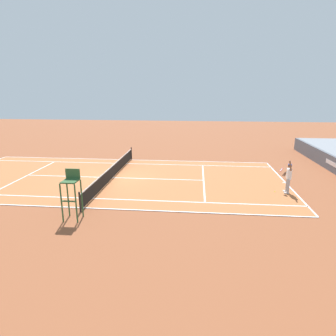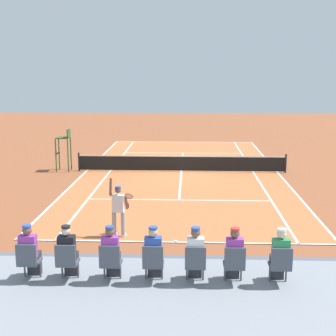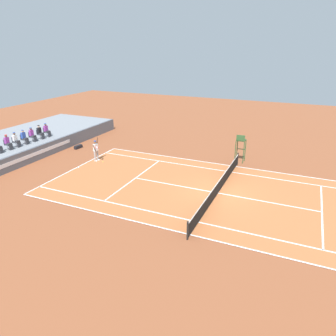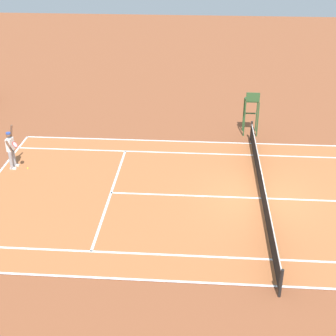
{
  "view_description": "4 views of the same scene",
  "coord_description": "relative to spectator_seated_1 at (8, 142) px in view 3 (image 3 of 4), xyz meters",
  "views": [
    {
      "loc": [
        19.21,
        5.84,
        6.05
      ],
      "look_at": [
        0.6,
        3.99,
        1.0
      ],
      "focal_mm": 30.93,
      "sensor_mm": 36.0,
      "label": 1
    },
    {
      "loc": [
        -0.42,
        27.56,
        5.69
      ],
      "look_at": [
        0.6,
        3.99,
        1.0
      ],
      "focal_mm": 52.23,
      "sensor_mm": 36.0,
      "label": 2
    },
    {
      "loc": [
        -18.87,
        -4.63,
        9.33
      ],
      "look_at": [
        0.6,
        3.99,
        1.0
      ],
      "focal_mm": 33.49,
      "sensor_mm": 36.0,
      "label": 3
    },
    {
      "loc": [
        -18.07,
        2.65,
        10.87
      ],
      "look_at": [
        0.6,
        3.99,
        1.0
      ],
      "focal_mm": 52.89,
      "sensor_mm": 36.0,
      "label": 4
    }
  ],
  "objects": [
    {
      "name": "umpire_chair",
      "position": [
        8.16,
        -17.69,
        -0.27
      ],
      "size": [
        0.77,
        0.77,
        2.44
      ],
      "color": "#2D562D",
      "rests_on": "ground"
    },
    {
      "name": "spectator_seated_6",
      "position": [
        4.41,
        0.0,
        0.0
      ],
      "size": [
        0.44,
        0.6,
        1.27
      ],
      "color": "#474C56",
      "rests_on": "bleacher_platform"
    },
    {
      "name": "court",
      "position": [
        1.4,
        -17.69,
        -1.82
      ],
      "size": [
        11.08,
        23.88,
        0.03
      ],
      "color": "#B76638",
      "rests_on": "ground"
    },
    {
      "name": "bleacher_platform",
      "position": [
        1.4,
        2.49,
        -1.22
      ],
      "size": [
        23.94,
        7.66,
        1.22
      ],
      "primitive_type": "cube",
      "color": "gray",
      "rests_on": "ground"
    },
    {
      "name": "spectator_seated_5",
      "position": [
        3.57,
        0.0,
        0.0
      ],
      "size": [
        0.44,
        0.6,
        1.27
      ],
      "color": "#474C56",
      "rests_on": "bleacher_platform"
    },
    {
      "name": "tennis_ball",
      "position": [
        3.34,
        -6.99,
        -1.79
      ],
      "size": [
        0.07,
        0.07,
        0.07
      ],
      "primitive_type": "sphere",
      "color": "#D1E533",
      "rests_on": "ground"
    },
    {
      "name": "equipment_bag",
      "position": [
        5.59,
        -2.56,
        -1.67
      ],
      "size": [
        0.92,
        0.38,
        0.32
      ],
      "color": "black",
      "rests_on": "ground"
    },
    {
      "name": "ground_plane",
      "position": [
        1.4,
        -17.69,
        -1.83
      ],
      "size": [
        80.0,
        80.0,
        0.0
      ],
      "primitive_type": "plane",
      "color": "brown"
    },
    {
      "name": "barrier_wall",
      "position": [
        1.4,
        -1.46,
        -1.22
      ],
      "size": [
        23.94,
        0.25,
        1.22
      ],
      "color": "#565B66",
      "rests_on": "ground"
    },
    {
      "name": "spectator_seated_2",
      "position": [
        0.82,
        0.0,
        0.0
      ],
      "size": [
        0.44,
        0.6,
        1.27
      ],
      "color": "#474C56",
      "rests_on": "bleacher_platform"
    },
    {
      "name": "spectator_seated_3",
      "position": [
        1.72,
        0.0,
        0.0
      ],
      "size": [
        0.44,
        0.6,
        1.27
      ],
      "color": "#474C56",
      "rests_on": "bleacher_platform"
    },
    {
      "name": "net",
      "position": [
        1.4,
        -17.69,
        -1.31
      ],
      "size": [
        11.98,
        0.1,
        1.07
      ],
      "color": "black",
      "rests_on": "ground"
    },
    {
      "name": "spectator_seated_4",
      "position": [
        2.63,
        0.0,
        0.0
      ],
      "size": [
        0.44,
        0.6,
        1.27
      ],
      "color": "#474C56",
      "rests_on": "bleacher_platform"
    },
    {
      "name": "spectator_seated_1",
      "position": [
        0.0,
        0.0,
        0.0
      ],
      "size": [
        0.44,
        0.6,
        1.27
      ],
      "color": "#474C56",
      "rests_on": "bleacher_platform"
    },
    {
      "name": "tennis_player",
      "position": [
        3.39,
        -6.31,
        -0.83
      ],
      "size": [
        0.79,
        0.62,
        2.08
      ],
      "color": "#9E9EA3",
      "rests_on": "ground"
    }
  ]
}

